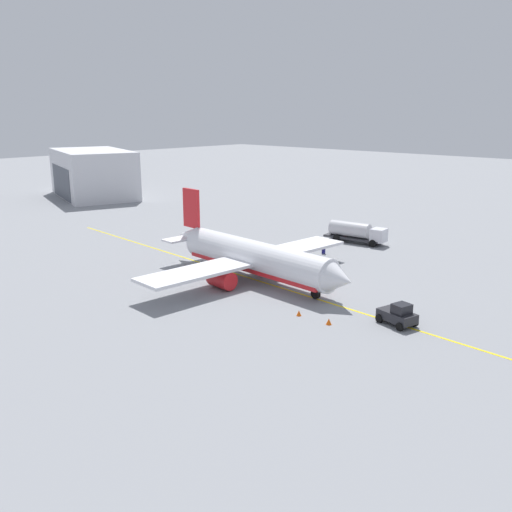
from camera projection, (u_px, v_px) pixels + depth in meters
ground_plane at (256, 280)px, 67.43m from camera, size 400.00×400.00×0.00m
airplane at (253, 258)px, 67.08m from camera, size 29.74×30.36×9.80m
fuel_tanker at (356, 232)px, 86.11m from camera, size 9.99×3.85×3.15m
pushback_tug at (398, 315)px, 53.12m from camera, size 3.96×3.01×2.20m
refueling_worker at (324, 248)px, 79.75m from camera, size 0.60×0.49×1.71m
safety_cone_nose at (299, 313)px, 55.63m from camera, size 0.51×0.51×0.56m
safety_cone_wingtip at (329, 322)px, 53.33m from camera, size 0.55×0.55×0.62m
distant_hangar at (93, 174)px, 131.40m from camera, size 29.32×21.79×10.92m
taxi_line_marking at (256, 280)px, 67.43m from camera, size 85.81×5.58×0.01m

